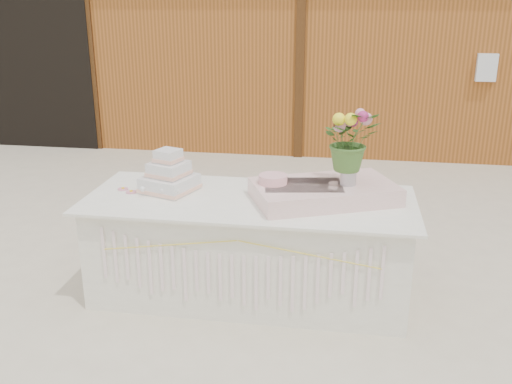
% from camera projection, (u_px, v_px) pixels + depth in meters
% --- Properties ---
extents(ground, '(80.00, 80.00, 0.00)m').
position_uv_depth(ground, '(250.00, 293.00, 4.39)').
color(ground, beige).
rests_on(ground, ground).
extents(barn, '(12.60, 4.60, 3.30)m').
position_uv_depth(barn, '(311.00, 27.00, 9.44)').
color(barn, '#9E5521').
rests_on(barn, ground).
extents(cake_table, '(2.40, 1.00, 0.77)m').
position_uv_depth(cake_table, '(249.00, 247.00, 4.26)').
color(cake_table, white).
rests_on(cake_table, ground).
extents(wedding_cake, '(0.45, 0.45, 0.32)m').
position_uv_depth(wedding_cake, '(169.00, 177.00, 4.27)').
color(wedding_cake, silver).
rests_on(wedding_cake, cake_table).
extents(pink_cake_stand, '(0.26, 0.26, 0.19)m').
position_uv_depth(pink_cake_stand, '(273.00, 186.00, 4.09)').
color(pink_cake_stand, white).
rests_on(pink_cake_stand, cake_table).
extents(satin_runner, '(1.14, 0.92, 0.13)m').
position_uv_depth(satin_runner, '(324.00, 192.00, 4.10)').
color(satin_runner, '#FFD5CD').
rests_on(satin_runner, cake_table).
extents(flower_vase, '(0.11, 0.11, 0.15)m').
position_uv_depth(flower_vase, '(348.00, 174.00, 4.03)').
color(flower_vase, '#B4B4B9').
rests_on(flower_vase, satin_runner).
extents(bouquet, '(0.46, 0.42, 0.43)m').
position_uv_depth(bouquet, '(351.00, 134.00, 3.94)').
color(bouquet, '#406829').
rests_on(bouquet, flower_vase).
extents(loose_flowers, '(0.20, 0.40, 0.02)m').
position_uv_depth(loose_flowers, '(130.00, 185.00, 4.42)').
color(loose_flowers, pink).
rests_on(loose_flowers, cake_table).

